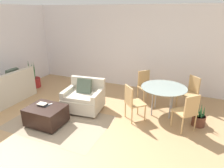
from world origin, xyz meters
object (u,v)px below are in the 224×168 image
object	(u,v)px
dining_chair_far_left	(145,84)
dining_chair_far_right	(191,90)
book_stack	(42,104)
tv_remote_primary	(47,106)
potted_plant	(34,81)
tv_remote_secondary	(49,104)
dining_table	(164,90)
potted_plant_small	(199,119)
couch	(2,93)
armchair	(84,98)
dining_chair_near_left	(132,101)
ottoman	(46,115)
dining_chair_near_right	(188,110)

from	to	relation	value
dining_chair_far_left	dining_chair_far_right	xyz separation A→B (m)	(1.27, -0.00, 0.00)
book_stack	tv_remote_primary	world-z (taller)	book_stack
tv_remote_primary	potted_plant	bearing A→B (deg)	139.85
tv_remote_secondary	dining_table	xyz separation A→B (m)	(2.45, 1.49, 0.20)
dining_table	potted_plant_small	xyz separation A→B (m)	(0.91, -0.27, -0.50)
tv_remote_primary	potted_plant	xyz separation A→B (m)	(-2.09, 1.77, -0.24)
couch	potted_plant_small	xyz separation A→B (m)	(5.34, 0.91, -0.15)
couch	dining_chair_far_left	world-z (taller)	couch
potted_plant	dining_chair_far_left	world-z (taller)	potted_plant
potted_plant_small	dining_table	bearing A→B (deg)	163.40
armchair	dining_chair_near_left	distance (m)	1.38
dining_chair_far_right	tv_remote_secondary	bearing A→B (deg)	-145.46
couch	dining_table	distance (m)	4.60
dining_chair_far_right	potted_plant_small	world-z (taller)	dining_chair_far_right
couch	ottoman	world-z (taller)	couch
tv_remote_primary	dining_chair_near_right	xyz separation A→B (m)	(3.06, 0.96, 0.06)
dining_chair_far_right	potted_plant_small	distance (m)	1.01
couch	potted_plant_small	distance (m)	5.42
tv_remote_secondary	dining_chair_near_left	distance (m)	2.01
armchair	dining_chair_far_left	xyz separation A→B (m)	(1.37, 1.26, 0.18)
book_stack	potted_plant	size ratio (longest dim) A/B	0.24
armchair	tv_remote_secondary	xyz separation A→B (m)	(-0.45, -0.87, 0.12)
ottoman	tv_remote_primary	distance (m)	0.22
dining_chair_near_right	dining_chair_far_right	size ratio (longest dim) A/B	1.00
couch	potted_plant	bearing A→B (deg)	93.54
dining_chair_far_right	couch	bearing A→B (deg)	-160.31
dining_table	potted_plant_small	world-z (taller)	dining_table
armchair	potted_plant_small	world-z (taller)	armchair
armchair	dining_chair_near_right	xyz separation A→B (m)	(2.63, -0.01, 0.18)
couch	potted_plant	world-z (taller)	potted_plant
potted_plant_small	potted_plant	bearing A→B (deg)	175.32
couch	dining_table	xyz separation A→B (m)	(4.43, 1.18, 0.34)
tv_remote_secondary	potted_plant_small	bearing A→B (deg)	19.96
dining_table	dining_chair_near_left	size ratio (longest dim) A/B	1.28
dining_table	dining_chair_near_right	xyz separation A→B (m)	(0.63, -0.63, -0.14)
armchair	dining_chair_far_right	bearing A→B (deg)	25.53
couch	dining_chair_near_right	bearing A→B (deg)	6.15
ottoman	tv_remote_secondary	distance (m)	0.26
ottoman	dining_table	bearing A→B (deg)	33.87
dining_chair_near_left	ottoman	bearing A→B (deg)	-150.94
tv_remote_secondary	potted_plant	size ratio (longest dim) A/B	0.15
tv_remote_primary	dining_chair_near_left	world-z (taller)	dining_chair_near_left
ottoman	tv_remote_primary	size ratio (longest dim) A/B	5.71
dining_chair_near_left	tv_remote_primary	bearing A→B (deg)	-151.81
armchair	dining_chair_near_right	size ratio (longest dim) A/B	1.18
book_stack	potted_plant_small	world-z (taller)	potted_plant_small
dining_table	dining_chair_far_left	size ratio (longest dim) A/B	1.28
potted_plant	dining_chair_far_left	size ratio (longest dim) A/B	1.10
dining_chair_near_right	dining_chair_far_right	world-z (taller)	same
dining_chair_near_right	tv_remote_primary	bearing A→B (deg)	-162.59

